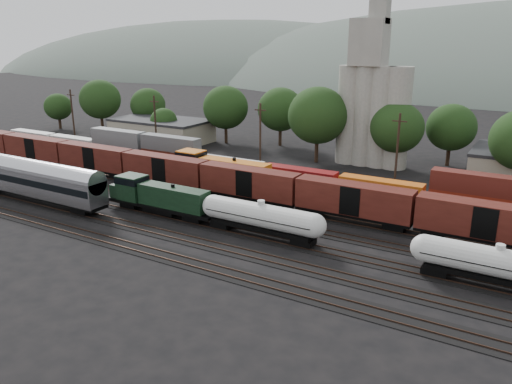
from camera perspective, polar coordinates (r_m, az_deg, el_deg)
The scene contains 13 objects.
ground at distance 65.28m, azimuth -0.01°, elevation -3.11°, with size 600.00×600.00×0.00m, color black.
tracks at distance 65.26m, azimuth -0.01°, elevation -3.08°, with size 180.00×33.20×0.20m.
green_locomotive at distance 67.67m, azimuth -11.37°, elevation -0.42°, with size 17.06×3.01×4.52m.
tank_car_a at distance 58.62m, azimuth 0.58°, elevation -2.85°, with size 16.36×2.93×4.29m.
tank_car_b at distance 51.91m, azimuth 25.91°, elevation -7.44°, with size 16.08×2.88×4.22m.
passenger_coach at distance 77.72m, azimuth -24.22°, elevation 1.51°, with size 26.65×3.29×6.05m.
orange_locomotive at distance 79.27m, azimuth -4.54°, elevation 2.62°, with size 19.82×3.30×4.95m.
boxcar_string at distance 62.18m, azimuth 17.77°, elevation -1.96°, with size 184.40×2.90×4.20m.
container_wall at distance 79.14m, azimuth 2.71°, elevation 2.32°, with size 160.00×2.60×5.80m.
grain_silo at distance 93.75m, azimuth 13.14°, elevation 9.74°, with size 13.40×5.00×29.00m.
industrial_sheds at distance 93.57m, azimuth 14.60°, elevation 4.20°, with size 119.38×17.26×5.10m.
tree_band at distance 97.11m, azimuth 10.97°, elevation 7.97°, with size 166.73×21.31×14.22m.
utility_poles at distance 82.64m, azimuth 7.76°, elevation 5.54°, with size 122.20×0.36×12.00m.
Camera 1 is at (30.97, -52.85, 22.55)m, focal length 35.00 mm.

